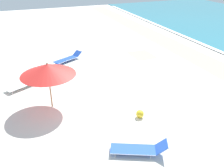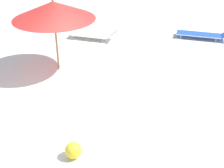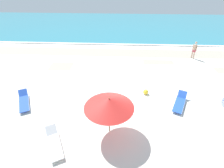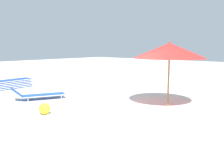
{
  "view_description": "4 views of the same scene",
  "coord_description": "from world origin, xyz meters",
  "px_view_note": "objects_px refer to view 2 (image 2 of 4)",
  "views": [
    {
      "loc": [
        9.98,
        -3.13,
        6.62
      ],
      "look_at": [
        -1.09,
        1.19,
        0.69
      ],
      "focal_mm": 40.0,
      "sensor_mm": 36.0,
      "label": 1
    },
    {
      "loc": [
        4.53,
        5.83,
        4.77
      ],
      "look_at": [
        -0.26,
        1.26,
        1.04
      ],
      "focal_mm": 50.0,
      "sensor_mm": 36.0,
      "label": 2
    },
    {
      "loc": [
        -0.57,
        -8.9,
        7.68
      ],
      "look_at": [
        -1.11,
        1.21,
        1.08
      ],
      "focal_mm": 28.0,
      "sensor_mm": 36.0,
      "label": 3
    },
    {
      "loc": [
        -5.49,
        6.09,
        2.2
      ],
      "look_at": [
        -0.59,
        0.52,
        1.07
      ],
      "focal_mm": 40.0,
      "sensor_mm": 36.0,
      "label": 4
    }
  ],
  "objects_px": {
    "sun_lounger_under_umbrella": "(204,34)",
    "beach_ball": "(73,150)",
    "sun_lounger_beside_umbrella": "(95,34)",
    "beach_umbrella": "(54,10)"
  },
  "relations": [
    {
      "from": "sun_lounger_under_umbrella",
      "to": "beach_ball",
      "type": "bearing_deg",
      "value": -17.45
    },
    {
      "from": "sun_lounger_beside_umbrella",
      "to": "beach_ball",
      "type": "xyz_separation_m",
      "value": [
        5.23,
        4.82,
        -0.02
      ]
    },
    {
      "from": "beach_umbrella",
      "to": "sun_lounger_under_umbrella",
      "type": "bearing_deg",
      "value": 160.51
    },
    {
      "from": "sun_lounger_under_umbrella",
      "to": "sun_lounger_beside_umbrella",
      "type": "relative_size",
      "value": 1.07
    },
    {
      "from": "beach_umbrella",
      "to": "beach_ball",
      "type": "bearing_deg",
      "value": 56.35
    },
    {
      "from": "sun_lounger_beside_umbrella",
      "to": "sun_lounger_under_umbrella",
      "type": "bearing_deg",
      "value": 106.85
    },
    {
      "from": "sun_lounger_under_umbrella",
      "to": "beach_ball",
      "type": "relative_size",
      "value": 6.16
    },
    {
      "from": "sun_lounger_under_umbrella",
      "to": "beach_ball",
      "type": "distance_m",
      "value": 8.57
    },
    {
      "from": "beach_umbrella",
      "to": "sun_lounger_beside_umbrella",
      "type": "distance_m",
      "value": 3.52
    },
    {
      "from": "beach_umbrella",
      "to": "sun_lounger_under_umbrella",
      "type": "distance_m",
      "value": 6.61
    }
  ]
}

